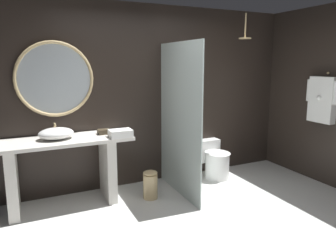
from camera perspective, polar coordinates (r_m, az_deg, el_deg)
back_wall_panel at (r=4.56m, az=-3.62°, el=3.71°), size 4.80×0.10×2.60m
side_wall_right at (r=5.07m, az=27.32°, el=3.25°), size 0.10×2.47×2.60m
vanity_counter at (r=4.07m, az=-19.01°, el=-8.52°), size 1.71×0.60×0.86m
vessel_sink at (r=3.98m, az=-20.04°, el=-3.15°), size 0.42×0.34×0.17m
tissue_box at (r=4.10m, az=-11.82°, el=-2.95°), size 0.15×0.13×0.06m
round_wall_mirror at (r=4.16m, az=-20.23°, el=6.34°), size 0.96×0.04×0.96m
shower_glass_panel at (r=4.10m, az=2.13°, el=-0.86°), size 0.02×1.17×2.05m
rain_shower_head at (r=4.86m, az=14.11°, el=14.22°), size 0.18×0.18×0.37m
hanging_bathrobe at (r=4.94m, az=26.73°, el=2.87°), size 0.20×0.53×0.73m
toilet at (r=4.94m, az=8.62°, el=-8.28°), size 0.39×0.58×0.55m
waste_bin at (r=4.17m, az=-3.30°, el=-12.64°), size 0.19×0.19×0.38m
folded_hand_towel at (r=3.91m, az=-8.80°, el=-3.27°), size 0.28×0.20×0.09m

